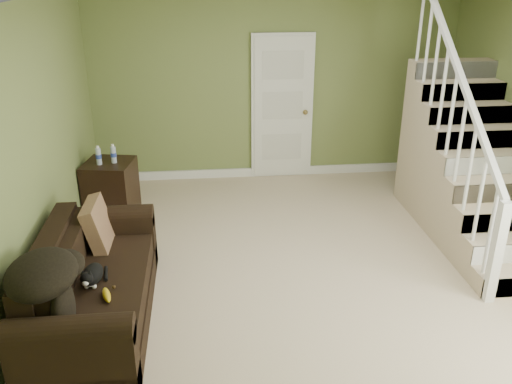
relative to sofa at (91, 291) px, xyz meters
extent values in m
cube|color=tan|center=(2.01, 0.58, -0.31)|extent=(5.00, 5.50, 0.01)
cube|color=white|center=(2.01, 0.58, 2.29)|extent=(5.00, 5.50, 0.01)
cube|color=olive|center=(2.01, 3.33, 0.99)|extent=(5.00, 0.04, 2.60)
cube|color=olive|center=(2.01, -2.17, 0.99)|extent=(5.00, 0.04, 2.60)
cube|color=olive|center=(-0.49, 0.58, 0.99)|extent=(0.04, 5.50, 2.60)
cube|color=white|center=(2.01, 3.30, -0.25)|extent=(5.00, 0.04, 0.12)
cube|color=white|center=(-0.46, 0.58, -0.25)|extent=(0.04, 5.50, 0.12)
cube|color=white|center=(2.11, 3.29, 0.70)|extent=(0.86, 0.05, 2.02)
cube|color=white|center=(2.11, 3.27, 0.69)|extent=(0.78, 0.04, 1.96)
sphere|color=olive|center=(2.43, 3.23, 0.64)|extent=(0.07, 0.07, 0.07)
cylinder|color=white|center=(3.56, 0.11, 0.34)|extent=(0.04, 0.04, 0.90)
cylinder|color=white|center=(3.56, 0.38, 0.54)|extent=(0.04, 0.04, 0.90)
cube|color=tan|center=(4.01, 0.65, -0.01)|extent=(1.00, 0.27, 0.60)
cylinder|color=white|center=(3.56, 0.65, 0.74)|extent=(0.04, 0.04, 0.90)
cube|color=tan|center=(4.01, 0.92, 0.09)|extent=(1.00, 0.27, 0.80)
cylinder|color=white|center=(3.56, 0.92, 0.94)|extent=(0.04, 0.04, 0.90)
cube|color=tan|center=(4.01, 1.19, 0.19)|extent=(1.00, 0.27, 1.00)
cylinder|color=white|center=(3.56, 1.19, 1.14)|extent=(0.04, 0.04, 0.90)
cube|color=tan|center=(4.01, 1.46, 0.29)|extent=(1.00, 0.27, 1.20)
cylinder|color=white|center=(3.56, 1.46, 1.34)|extent=(0.04, 0.04, 0.90)
cube|color=tan|center=(4.01, 1.73, 0.39)|extent=(1.00, 0.27, 1.40)
cylinder|color=white|center=(3.56, 1.73, 1.54)|extent=(0.04, 0.04, 0.90)
cube|color=tan|center=(4.01, 2.00, 0.49)|extent=(1.00, 0.27, 1.60)
cylinder|color=white|center=(3.56, 2.00, 1.74)|extent=(0.04, 0.04, 0.90)
cube|color=tan|center=(4.01, 2.27, 0.59)|extent=(1.00, 0.27, 1.80)
cylinder|color=white|center=(3.56, 2.27, 1.94)|extent=(0.04, 0.04, 0.90)
cube|color=white|center=(3.56, -0.04, 0.19)|extent=(0.09, 0.09, 1.00)
cube|color=white|center=(3.56, 1.19, 1.59)|extent=(0.06, 2.46, 1.84)
cube|color=black|center=(0.04, 0.00, -0.19)|extent=(0.87, 2.03, 0.23)
cube|color=black|center=(0.14, 0.00, 0.03)|extent=(0.66, 1.53, 0.20)
cube|color=black|center=(0.04, -0.90, -0.02)|extent=(0.87, 0.23, 0.57)
cube|color=black|center=(0.04, 0.90, -0.02)|extent=(0.87, 0.23, 0.57)
cylinder|color=black|center=(0.04, -0.90, 0.27)|extent=(0.87, 0.23, 0.23)
cylinder|color=black|center=(0.04, 0.90, 0.27)|extent=(0.87, 0.23, 0.23)
cube|color=black|center=(-0.30, 0.00, 0.21)|extent=(0.18, 1.57, 0.58)
cube|color=black|center=(-0.16, 0.00, 0.28)|extent=(0.13, 1.51, 0.32)
cube|color=black|center=(-0.14, 2.24, 0.03)|extent=(0.65, 0.65, 0.67)
cylinder|color=silver|center=(-0.23, 2.17, 0.46)|extent=(0.06, 0.06, 0.20)
cylinder|color=#293FA3|center=(-0.23, 2.17, 0.46)|extent=(0.07, 0.07, 0.05)
cylinder|color=white|center=(-0.23, 2.17, 0.58)|extent=(0.03, 0.03, 0.03)
cylinder|color=silver|center=(-0.07, 2.22, 0.46)|extent=(0.06, 0.06, 0.20)
cylinder|color=#293FA3|center=(-0.07, 2.22, 0.46)|extent=(0.07, 0.07, 0.05)
cylinder|color=white|center=(-0.07, 2.22, 0.58)|extent=(0.03, 0.03, 0.03)
ellipsoid|color=black|center=(0.05, -0.06, 0.20)|extent=(0.19, 0.30, 0.15)
ellipsoid|color=white|center=(0.05, -0.13, 0.18)|extent=(0.10, 0.13, 0.08)
sphere|color=black|center=(0.05, -0.21, 0.26)|extent=(0.11, 0.11, 0.10)
ellipsoid|color=white|center=(0.05, -0.25, 0.24)|extent=(0.06, 0.05, 0.05)
cone|color=black|center=(0.02, -0.20, 0.31)|extent=(0.04, 0.05, 0.05)
cone|color=black|center=(0.08, -0.20, 0.31)|extent=(0.04, 0.05, 0.05)
cylinder|color=black|center=(0.13, 0.05, 0.15)|extent=(0.06, 0.22, 0.03)
ellipsoid|color=gold|center=(0.19, -0.31, 0.16)|extent=(0.12, 0.22, 0.06)
cube|color=#513320|center=(0.00, 0.62, 0.30)|extent=(0.25, 0.49, 0.50)
ellipsoid|color=black|center=(-0.19, -0.55, 0.52)|extent=(0.60, 0.73, 0.27)
camera|label=1|loc=(1.00, -4.02, 2.59)|focal=38.00mm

